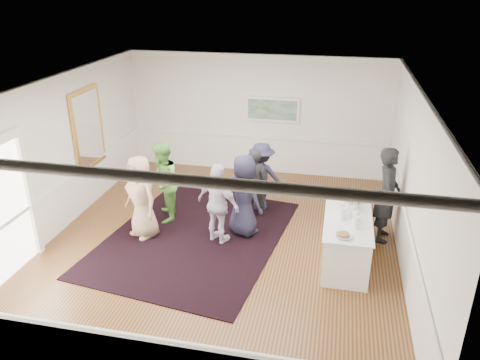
% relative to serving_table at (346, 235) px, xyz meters
% --- Properties ---
extents(floor, '(8.00, 8.00, 0.00)m').
position_rel_serving_table_xyz_m(floor, '(-2.45, -0.01, -0.46)').
color(floor, brown).
rests_on(floor, ground).
extents(ceiling, '(7.00, 8.00, 0.02)m').
position_rel_serving_table_xyz_m(ceiling, '(-2.45, -0.01, 2.74)').
color(ceiling, white).
rests_on(ceiling, wall_back).
extents(wall_left, '(0.02, 8.00, 3.20)m').
position_rel_serving_table_xyz_m(wall_left, '(-5.95, -0.01, 1.14)').
color(wall_left, white).
rests_on(wall_left, floor).
extents(wall_right, '(0.02, 8.00, 3.20)m').
position_rel_serving_table_xyz_m(wall_right, '(1.05, -0.01, 1.14)').
color(wall_right, white).
rests_on(wall_right, floor).
extents(wall_back, '(7.00, 0.02, 3.20)m').
position_rel_serving_table_xyz_m(wall_back, '(-2.45, 3.99, 1.14)').
color(wall_back, white).
rests_on(wall_back, floor).
extents(wall_front, '(7.00, 0.02, 3.20)m').
position_rel_serving_table_xyz_m(wall_front, '(-2.45, -4.01, 1.14)').
color(wall_front, white).
rests_on(wall_front, floor).
extents(wainscoting, '(7.00, 8.00, 1.00)m').
position_rel_serving_table_xyz_m(wainscoting, '(-2.45, -0.01, 0.04)').
color(wainscoting, white).
rests_on(wainscoting, floor).
extents(mirror, '(0.05, 1.25, 1.85)m').
position_rel_serving_table_xyz_m(mirror, '(-5.90, 1.29, 1.34)').
color(mirror, gold).
rests_on(mirror, wall_left).
extents(landscape_painting, '(1.44, 0.06, 0.66)m').
position_rel_serving_table_xyz_m(landscape_painting, '(-2.05, 3.94, 1.32)').
color(landscape_painting, white).
rests_on(landscape_painting, wall_back).
extents(area_rug, '(3.95, 4.85, 0.02)m').
position_rel_serving_table_xyz_m(area_rug, '(-3.05, 0.07, -0.45)').
color(area_rug, black).
rests_on(area_rug, floor).
extents(serving_table, '(0.86, 2.27, 0.92)m').
position_rel_serving_table_xyz_m(serving_table, '(0.00, 0.00, 0.00)').
color(serving_table, white).
rests_on(serving_table, floor).
extents(bartender, '(0.54, 0.77, 1.98)m').
position_rel_serving_table_xyz_m(bartender, '(0.75, 0.87, 0.53)').
color(bartender, black).
rests_on(bartender, floor).
extents(guest_tan, '(1.03, 0.93, 1.76)m').
position_rel_serving_table_xyz_m(guest_tan, '(-4.11, -0.06, 0.42)').
color(guest_tan, tan).
rests_on(guest_tan, floor).
extents(guest_green, '(0.92, 1.04, 1.79)m').
position_rel_serving_table_xyz_m(guest_green, '(-3.94, 0.69, 0.43)').
color(guest_green, '#63AB44').
rests_on(guest_green, floor).
extents(guest_lilac, '(1.07, 0.77, 1.68)m').
position_rel_serving_table_xyz_m(guest_lilac, '(-2.52, 0.03, 0.38)').
color(guest_lilac, silver).
rests_on(guest_lilac, floor).
extents(guest_dark_a, '(1.05, 0.61, 1.61)m').
position_rel_serving_table_xyz_m(guest_dark_a, '(-1.94, 1.69, 0.34)').
color(guest_dark_a, '#212035').
rests_on(guest_dark_a, floor).
extents(guest_dark_b, '(0.59, 0.39, 1.59)m').
position_rel_serving_table_xyz_m(guest_dark_b, '(-2.03, 1.32, 0.33)').
color(guest_dark_b, black).
rests_on(guest_dark_b, floor).
extents(guest_navy, '(1.02, 0.95, 1.74)m').
position_rel_serving_table_xyz_m(guest_navy, '(-2.09, 0.48, 0.41)').
color(guest_navy, '#212035').
rests_on(guest_navy, floor).
extents(wine_bottles, '(0.33, 0.26, 0.31)m').
position_rel_serving_table_xyz_m(wine_bottles, '(0.04, 0.50, 0.61)').
color(wine_bottles, black).
rests_on(wine_bottles, serving_table).
extents(juice_pitchers, '(0.38, 0.59, 0.24)m').
position_rel_serving_table_xyz_m(juice_pitchers, '(0.01, -0.25, 0.58)').
color(juice_pitchers, '#88BE44').
rests_on(juice_pitchers, serving_table).
extents(ice_bucket, '(0.26, 0.26, 0.25)m').
position_rel_serving_table_xyz_m(ice_bucket, '(0.05, 0.18, 0.57)').
color(ice_bucket, silver).
rests_on(ice_bucket, serving_table).
extents(nut_bowl, '(0.28, 0.28, 0.08)m').
position_rel_serving_table_xyz_m(nut_bowl, '(-0.09, -0.90, 0.50)').
color(nut_bowl, white).
rests_on(nut_bowl, serving_table).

